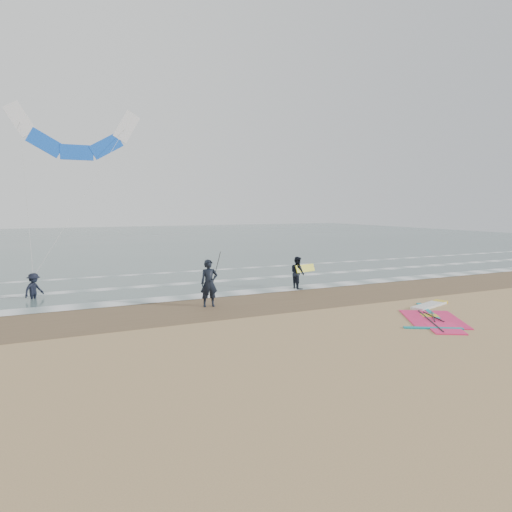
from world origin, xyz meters
name	(u,v)px	position (x,y,z in m)	size (l,w,h in m)	color
ground	(342,334)	(0.00, 0.00, 0.00)	(120.00, 120.00, 0.00)	tan
sea_water	(121,240)	(0.00, 48.00, 0.01)	(120.00, 80.00, 0.02)	#47605E
wet_sand_band	(264,301)	(0.00, 6.00, 0.00)	(120.00, 5.00, 0.01)	brown
foam_waterline	(228,285)	(0.00, 10.44, 0.03)	(120.00, 9.15, 0.02)	white
windsurf_rig	(433,315)	(4.83, 0.66, 0.03)	(4.77, 4.52, 0.11)	white
person_standing	(209,283)	(-2.61, 5.96, 1.02)	(0.74, 0.49, 2.03)	black
person_walking	(298,273)	(2.94, 8.03, 0.85)	(0.83, 0.64, 1.70)	black
person_wading	(33,282)	(-9.46, 10.89, 0.78)	(1.01, 0.58, 1.57)	black
held_pole	(216,272)	(-2.31, 5.96, 1.49)	(0.17, 0.86, 1.82)	black
carried_kiteboard	(305,268)	(3.34, 7.93, 1.08)	(1.30, 0.51, 0.39)	yellow
surf_kite	(76,138)	(-7.16, 13.96, 7.87)	(6.74, 3.15, 8.55)	white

